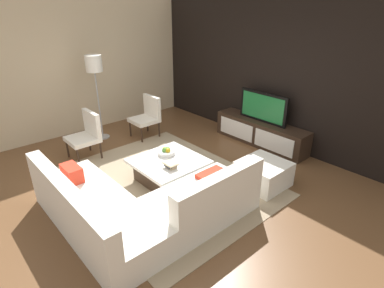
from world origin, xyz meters
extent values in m
plane|color=brown|center=(0.00, 0.00, 0.00)|extent=(14.00, 14.00, 0.00)
cube|color=black|center=(0.00, 2.70, 1.40)|extent=(6.40, 0.12, 2.80)
cube|color=beige|center=(-3.20, 0.20, 1.40)|extent=(0.12, 5.20, 2.80)
cube|color=tan|center=(-0.10, 0.00, 0.01)|extent=(3.37, 2.65, 0.01)
cube|color=#332319|center=(0.00, 2.40, 0.25)|extent=(2.02, 0.44, 0.50)
cube|color=white|center=(-0.47, 2.17, 0.25)|extent=(0.86, 0.01, 0.35)
cube|color=white|center=(0.47, 2.17, 0.25)|extent=(0.86, 0.01, 0.35)
cube|color=black|center=(0.00, 2.40, 0.79)|extent=(1.08, 0.05, 0.59)
cube|color=#1E7238|center=(0.00, 2.37, 0.79)|extent=(0.97, 0.01, 0.49)
cube|color=white|center=(0.20, -1.30, 0.20)|extent=(2.29, 0.85, 0.40)
cube|color=white|center=(0.20, -1.64, 0.60)|extent=(2.29, 0.18, 0.39)
cube|color=white|center=(0.92, -0.13, 0.20)|extent=(0.85, 1.48, 0.40)
cube|color=white|center=(1.25, -0.13, 0.60)|extent=(0.18, 1.48, 0.39)
cube|color=red|center=(-0.49, -1.30, 0.51)|extent=(0.36, 0.20, 0.22)
cube|color=red|center=(0.92, 0.24, 0.43)|extent=(0.60, 0.44, 0.06)
cube|color=#332319|center=(-0.10, 0.10, 0.17)|extent=(0.82, 0.84, 0.33)
cube|color=white|center=(-0.10, 0.10, 0.35)|extent=(1.03, 1.04, 0.05)
cylinder|color=#332319|center=(-2.05, -0.80, 0.19)|extent=(0.04, 0.04, 0.38)
cylinder|color=#332319|center=(-1.56, -0.80, 0.19)|extent=(0.04, 0.04, 0.38)
cylinder|color=#332319|center=(-2.05, -0.36, 0.19)|extent=(0.04, 0.04, 0.38)
cylinder|color=#332319|center=(-1.56, -0.36, 0.19)|extent=(0.04, 0.04, 0.38)
cube|color=white|center=(-1.81, -0.58, 0.38)|extent=(0.56, 0.52, 0.08)
cube|color=white|center=(-1.81, -0.36, 0.65)|extent=(0.56, 0.08, 0.45)
cylinder|color=#A5A5AA|center=(-2.47, 0.13, 0.01)|extent=(0.28, 0.28, 0.02)
cylinder|color=#A5A5AA|center=(-2.47, 0.13, 0.72)|extent=(0.03, 0.03, 1.40)
cylinder|color=white|center=(-2.47, 0.13, 1.58)|extent=(0.32, 0.32, 0.32)
cube|color=white|center=(1.00, 1.15, 0.20)|extent=(0.70, 0.70, 0.40)
cylinder|color=silver|center=(-0.28, 0.20, 0.42)|extent=(0.28, 0.28, 0.07)
sphere|color=gold|center=(-0.24, 0.20, 0.47)|extent=(0.09, 0.09, 0.09)
sphere|color=#4C8C33|center=(-0.27, 0.22, 0.47)|extent=(0.09, 0.09, 0.09)
sphere|color=gold|center=(-0.32, 0.20, 0.47)|extent=(0.08, 0.08, 0.08)
sphere|color=#4C8C33|center=(-0.28, 0.17, 0.47)|extent=(0.10, 0.10, 0.10)
cylinder|color=#332319|center=(-2.13, 0.62, 0.19)|extent=(0.04, 0.04, 0.38)
cylinder|color=#332319|center=(-1.68, 0.62, 0.19)|extent=(0.04, 0.04, 0.38)
cylinder|color=#332319|center=(-2.13, 1.06, 0.19)|extent=(0.04, 0.04, 0.38)
cylinder|color=#332319|center=(-1.68, 1.06, 0.19)|extent=(0.04, 0.04, 0.38)
cube|color=white|center=(-1.90, 0.84, 0.38)|extent=(0.53, 0.53, 0.08)
cube|color=white|center=(-1.90, 1.06, 0.65)|extent=(0.53, 0.08, 0.45)
cube|color=#CCB78C|center=(0.12, -0.01, 0.39)|extent=(0.14, 0.13, 0.03)
cube|color=#1E232D|center=(0.12, -0.02, 0.42)|extent=(0.14, 0.15, 0.03)
cube|color=#CCB78C|center=(0.12, -0.03, 0.45)|extent=(0.21, 0.16, 0.02)
camera|label=1|loc=(3.46, -2.57, 2.71)|focal=29.19mm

